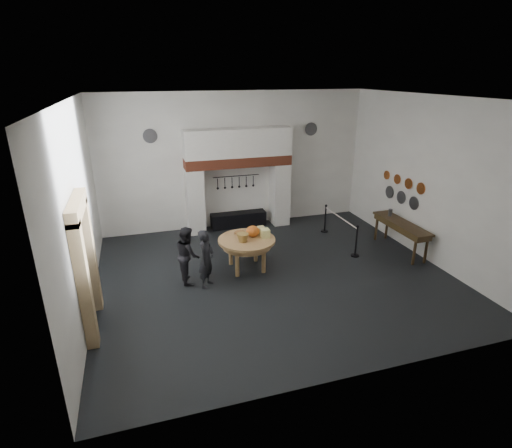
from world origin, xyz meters
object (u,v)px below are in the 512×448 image
object	(u,v)px
visitor_far	(188,255)
iron_range	(238,219)
barrier_post_near	(356,242)
visitor_near	(206,259)
side_table	(402,223)
barrier_post_far	(325,219)
work_table	(247,240)

from	to	relation	value
visitor_far	iron_range	bearing A→B (deg)	-35.48
visitor_far	barrier_post_near	size ratio (longest dim) A/B	1.64
visitor_near	iron_range	bearing A→B (deg)	8.29
side_table	barrier_post_near	bearing A→B (deg)	178.61
iron_range	barrier_post_far	xyz separation A→B (m)	(2.65, -1.33, 0.20)
visitor_near	barrier_post_far	bearing A→B (deg)	-27.44
work_table	visitor_near	distance (m)	1.37
visitor_far	barrier_post_far	bearing A→B (deg)	-69.53
visitor_near	barrier_post_far	size ratio (longest dim) A/B	1.67
visitor_near	side_table	bearing A→B (deg)	-52.24
iron_range	work_table	world-z (taller)	work_table
work_table	barrier_post_far	distance (m)	3.74
iron_range	visitor_far	size ratio (longest dim) A/B	1.29
work_table	visitor_near	size ratio (longest dim) A/B	1.02
barrier_post_far	iron_range	bearing A→B (deg)	153.35
visitor_near	side_table	size ratio (longest dim) A/B	0.68
side_table	barrier_post_far	world-z (taller)	same
iron_range	visitor_far	bearing A→B (deg)	-123.05
iron_range	work_table	size ratio (longest dim) A/B	1.24
side_table	work_table	bearing A→B (deg)	177.36
barrier_post_far	visitor_far	bearing A→B (deg)	-157.10
visitor_near	side_table	xyz separation A→B (m)	(5.90, 0.41, 0.12)
iron_range	barrier_post_near	bearing A→B (deg)	-51.47
barrier_post_near	barrier_post_far	bearing A→B (deg)	90.00
iron_range	visitor_near	bearing A→B (deg)	-115.46
visitor_near	barrier_post_near	world-z (taller)	visitor_near
work_table	visitor_near	bearing A→B (deg)	-152.54
iron_range	visitor_near	world-z (taller)	visitor_near
side_table	visitor_near	bearing A→B (deg)	-175.99
visitor_far	side_table	bearing A→B (deg)	-92.30
iron_range	visitor_far	world-z (taller)	visitor_far
visitor_far	barrier_post_far	size ratio (longest dim) A/B	1.64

